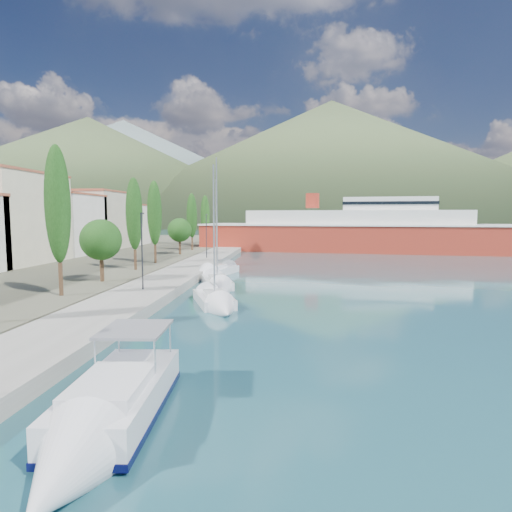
{
  "coord_description": "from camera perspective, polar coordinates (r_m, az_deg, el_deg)",
  "views": [
    {
      "loc": [
        2.7,
        -18.89,
        6.61
      ],
      "look_at": [
        0.0,
        14.0,
        3.5
      ],
      "focal_mm": 30.0,
      "sensor_mm": 36.0,
      "label": 1
    }
  ],
  "objects": [
    {
      "name": "sailboat_near",
      "position": [
        30.67,
        -5.02,
        -6.51
      ],
      "size": [
        4.96,
        8.12,
        11.22
      ],
      "color": "silver",
      "rests_on": "ground"
    },
    {
      "name": "ground",
      "position": [
        139.07,
        3.58,
        2.65
      ],
      "size": [
        1400.0,
        1400.0,
        0.0
      ],
      "primitive_type": "plane",
      "color": "#204F59"
    },
    {
      "name": "lamp_posts",
      "position": [
        36.31,
        -14.12,
        1.23
      ],
      "size": [
        0.15,
        47.28,
        6.06
      ],
      "color": "#2D2D33",
      "rests_on": "quay"
    },
    {
      "name": "sailboat_mid",
      "position": [
        38.58,
        -4.85,
        -4.03
      ],
      "size": [
        4.85,
        9.22,
        12.85
      ],
      "color": "silver",
      "rests_on": "ground"
    },
    {
      "name": "town_buildings",
      "position": [
        65.72,
        -27.25,
        3.88
      ],
      "size": [
        9.2,
        69.2,
        11.3
      ],
      "color": "beige",
      "rests_on": "land_strip"
    },
    {
      "name": "quay",
      "position": [
        46.81,
        -9.83,
        -2.32
      ],
      "size": [
        5.0,
        88.0,
        0.8
      ],
      "primitive_type": "cube",
      "color": "gray",
      "rests_on": "ground"
    },
    {
      "name": "ferry",
      "position": [
        82.07,
        13.17,
        3.06
      ],
      "size": [
        58.64,
        20.18,
        11.42
      ],
      "color": "#9F2B1C",
      "rests_on": "ground"
    },
    {
      "name": "hills_near",
      "position": [
        405.08,
        18.65,
        11.14
      ],
      "size": [
        1010.0,
        520.0,
        115.0
      ],
      "color": "#455732",
      "rests_on": "ground"
    },
    {
      "name": "motor_cruiser",
      "position": [
        14.13,
        -19.8,
        -20.39
      ],
      "size": [
        3.1,
        9.04,
        3.29
      ],
      "color": "#070934",
      "rests_on": "ground"
    },
    {
      "name": "hills_far",
      "position": [
        655.77,
        16.97,
        11.35
      ],
      "size": [
        1480.0,
        900.0,
        180.0
      ],
      "color": "slate",
      "rests_on": "ground"
    },
    {
      "name": "tree_row",
      "position": [
        53.71,
        -13.82,
        4.41
      ],
      "size": [
        3.68,
        63.98,
        11.09
      ],
      "color": "#47301E",
      "rests_on": "land_strip"
    },
    {
      "name": "sailboat_far",
      "position": [
        47.16,
        -6.18,
        -2.31
      ],
      "size": [
        4.94,
        8.29,
        11.61
      ],
      "color": "silver",
      "rests_on": "ground"
    }
  ]
}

